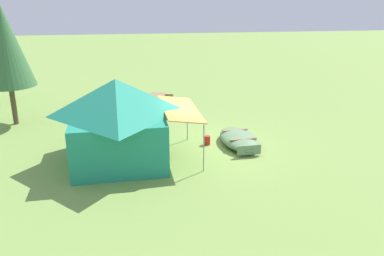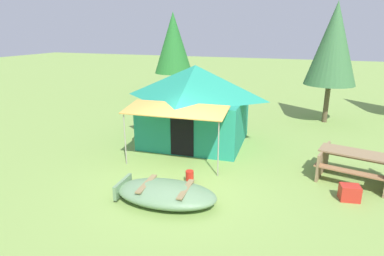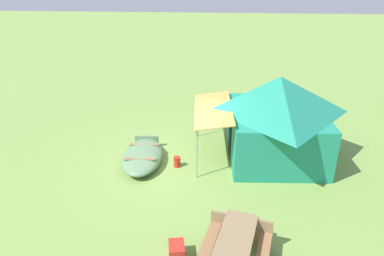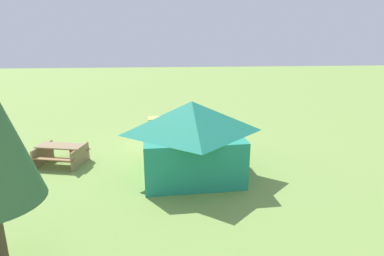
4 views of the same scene
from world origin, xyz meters
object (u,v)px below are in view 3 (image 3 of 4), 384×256
picnic_table (234,250)px  fuel_can (177,162)px  beached_rowboat (143,156)px  canvas_cabin_tent (276,116)px  cooler_box (177,251)px

picnic_table → fuel_can: (-4.09, -1.66, -0.32)m
beached_rowboat → fuel_can: size_ratio=7.48×
picnic_table → canvas_cabin_tent: bearing=163.7°
beached_rowboat → picnic_table: 5.12m
beached_rowboat → canvas_cabin_tent: canvas_cabin_tent is taller
beached_rowboat → fuel_can: bearing=80.9°
canvas_cabin_tent → fuel_can: 3.51m
cooler_box → fuel_can: cooler_box is taller
canvas_cabin_tent → fuel_can: canvas_cabin_tent is taller
canvas_cabin_tent → picnic_table: canvas_cabin_tent is taller
picnic_table → fuel_can: size_ratio=6.13×
cooler_box → fuel_can: bearing=-173.7°
canvas_cabin_tent → cooler_box: size_ratio=9.84×
cooler_box → picnic_table: bearing=81.2°
canvas_cabin_tent → cooler_box: bearing=-29.2°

